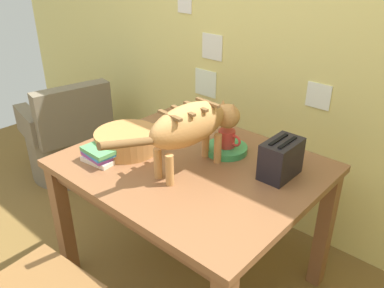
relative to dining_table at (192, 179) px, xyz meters
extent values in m
cube|color=#E5D479|center=(-0.11, 0.80, 0.61)|extent=(5.27, 0.10, 2.50)
cube|color=white|center=(-0.54, 0.75, 0.18)|extent=(0.18, 0.01, 0.18)
cube|color=white|center=(-0.73, 0.75, 0.67)|extent=(0.12, 0.01, 0.12)
cube|color=white|center=(-0.49, 0.75, 0.43)|extent=(0.16, 0.01, 0.16)
cube|color=white|center=(0.25, 0.75, 0.28)|extent=(0.14, 0.01, 0.14)
cube|color=brown|center=(0.00, 0.00, 0.07)|extent=(1.15, 0.95, 0.03)
cube|color=brown|center=(0.00, 0.00, 0.02)|extent=(1.07, 0.87, 0.07)
cube|color=brown|center=(-0.53, -0.43, -0.29)|extent=(0.07, 0.07, 0.69)
cube|color=brown|center=(-0.53, 0.43, -0.29)|extent=(0.07, 0.07, 0.69)
cube|color=brown|center=(0.53, 0.43, -0.29)|extent=(0.07, 0.07, 0.69)
ellipsoid|color=tan|center=(0.03, -0.05, 0.31)|extent=(0.19, 0.43, 0.19)
cube|color=brown|center=(0.02, -0.16, 0.39)|extent=(0.14, 0.03, 0.01)
cube|color=brown|center=(0.03, -0.09, 0.39)|extent=(0.14, 0.03, 0.01)
cube|color=brown|center=(0.03, -0.01, 0.39)|extent=(0.14, 0.03, 0.01)
cube|color=brown|center=(0.04, 0.06, 0.39)|extent=(0.14, 0.03, 0.01)
cylinder|color=tan|center=(0.00, 0.10, 0.16)|extent=(0.04, 0.04, 0.14)
cylinder|color=tan|center=(0.08, 0.09, 0.16)|extent=(0.04, 0.04, 0.14)
cylinder|color=tan|center=(-0.03, -0.20, 0.16)|extent=(0.04, 0.04, 0.14)
cylinder|color=tan|center=(0.05, -0.20, 0.16)|extent=(0.04, 0.04, 0.14)
sphere|color=tan|center=(0.05, 0.20, 0.28)|extent=(0.12, 0.12, 0.12)
cone|color=tan|center=(0.02, 0.20, 0.33)|extent=(0.04, 0.04, 0.05)
cone|color=tan|center=(0.09, 0.19, 0.33)|extent=(0.04, 0.04, 0.05)
cylinder|color=brown|center=(0.00, -0.37, 0.33)|extent=(0.06, 0.25, 0.09)
cylinder|color=#389753|center=(0.05, 0.20, 0.11)|extent=(0.21, 0.21, 0.03)
cylinder|color=#D13A35|center=(0.05, 0.20, 0.16)|extent=(0.08, 0.08, 0.09)
torus|color=#D13A35|center=(0.11, 0.20, 0.17)|extent=(0.06, 0.01, 0.06)
cube|color=gold|center=(-0.31, 0.25, 0.09)|extent=(0.30, 0.20, 0.01)
cube|color=beige|center=(-0.34, -0.27, 0.10)|extent=(0.17, 0.15, 0.02)
cube|color=#94449A|center=(-0.35, -0.27, 0.12)|extent=(0.17, 0.14, 0.02)
cube|color=#3089CE|center=(-0.33, -0.27, 0.14)|extent=(0.17, 0.15, 0.01)
cube|color=#4E9758|center=(-0.33, -0.27, 0.15)|extent=(0.16, 0.14, 0.02)
cylinder|color=#B37840|center=(-0.34, -0.11, 0.14)|extent=(0.32, 0.32, 0.10)
cylinder|color=#50361C|center=(-0.34, -0.11, 0.14)|extent=(0.26, 0.26, 0.08)
cube|color=black|center=(0.37, 0.17, 0.17)|extent=(0.12, 0.20, 0.17)
cube|color=black|center=(0.35, 0.17, 0.26)|extent=(0.02, 0.14, 0.01)
cube|color=black|center=(0.39, 0.17, 0.26)|extent=(0.02, 0.14, 0.01)
cube|color=brown|center=(-0.32, -0.64, -0.44)|extent=(0.04, 0.04, 0.40)
cylinder|color=#716553|center=(-1.50, 0.21, -0.45)|extent=(0.60, 0.60, 0.38)
cube|color=#716553|center=(-1.26, 0.16, -0.06)|extent=(0.22, 0.55, 0.40)
cube|color=#716553|center=(-1.54, -0.04, -0.16)|extent=(0.43, 0.18, 0.20)
cube|color=#716553|center=(-1.45, 0.45, -0.16)|extent=(0.43, 0.18, 0.20)
camera|label=1|loc=(1.08, -1.22, 1.02)|focal=36.91mm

